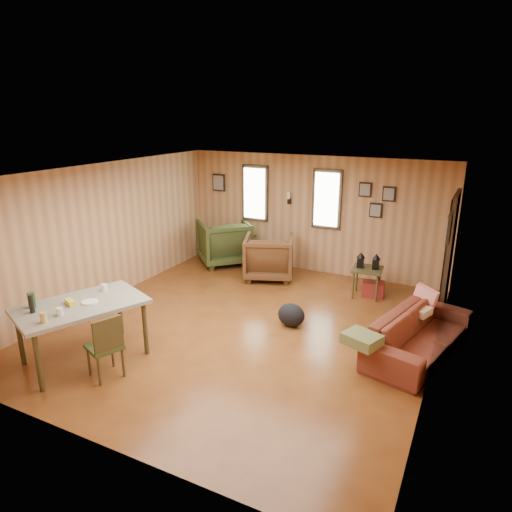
{
  "coord_description": "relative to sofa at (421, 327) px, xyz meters",
  "views": [
    {
      "loc": [
        3.05,
        -5.72,
        3.22
      ],
      "look_at": [
        0.0,
        0.4,
        1.05
      ],
      "focal_mm": 32.0,
      "sensor_mm": 36.0,
      "label": 1
    }
  ],
  "objects": [
    {
      "name": "cooler",
      "position": [
        -1.03,
        1.81,
        -0.26
      ],
      "size": [
        0.41,
        0.32,
        0.27
      ],
      "rotation": [
        0.0,
        0.0,
        0.13
      ],
      "color": "maroon",
      "rests_on": "ground"
    },
    {
      "name": "recliner_brown",
      "position": [
        -3.14,
        1.83,
        0.09
      ],
      "size": [
        1.2,
        1.16,
        0.97
      ],
      "primitive_type": "imported",
      "rotation": [
        0.0,
        0.0,
        3.51
      ],
      "color": "#533219",
      "rests_on": "ground"
    },
    {
      "name": "dining_chair",
      "position": [
        -3.41,
        -2.38,
        0.08
      ],
      "size": [
        0.5,
        0.5,
        0.86
      ],
      "rotation": [
        0.0,
        0.0,
        -0.39
      ],
      "color": "#38441F",
      "rests_on": "ground"
    },
    {
      "name": "recliner_green",
      "position": [
        -4.43,
        2.25,
        0.13
      ],
      "size": [
        1.41,
        1.41,
        1.06
      ],
      "primitive_type": "imported",
      "rotation": [
        0.0,
        0.0,
        -2.34
      ],
      "color": "#38441F",
      "rests_on": "ground"
    },
    {
      "name": "backpack",
      "position": [
        -1.91,
        0.0,
        -0.21
      ],
      "size": [
        0.49,
        0.41,
        0.37
      ],
      "rotation": [
        0.0,
        0.0,
        -0.23
      ],
      "color": "black",
      "rests_on": "ground"
    },
    {
      "name": "end_table",
      "position": [
        -4.16,
        2.51,
        0.03
      ],
      "size": [
        0.68,
        0.64,
        0.77
      ],
      "rotation": [
        0.0,
        0.0,
        -0.16
      ],
      "color": "#453F1E",
      "rests_on": "ground"
    },
    {
      "name": "sofa",
      "position": [
        0.0,
        0.0,
        0.0
      ],
      "size": [
        1.09,
        2.13,
        0.8
      ],
      "primitive_type": "imported",
      "rotation": [
        0.0,
        0.0,
        1.32
      ],
      "color": "maroon",
      "rests_on": "ground"
    },
    {
      "name": "room",
      "position": [
        -2.38,
        -0.07,
        0.81
      ],
      "size": [
        5.54,
        6.04,
        2.44
      ],
      "color": "brown",
      "rests_on": "ground"
    },
    {
      "name": "sofa_pillows",
      "position": [
        -0.34,
        -0.17,
        0.11
      ],
      "size": [
        1.02,
        1.89,
        0.39
      ],
      "rotation": [
        0.0,
        0.0,
        -0.36
      ],
      "color": "brown",
      "rests_on": "sofa"
    },
    {
      "name": "dining_table",
      "position": [
        -4.03,
        -2.18,
        0.34
      ],
      "size": [
        1.51,
        1.85,
        1.05
      ],
      "rotation": [
        0.0,
        0.0,
        -0.41
      ],
      "color": "gray",
      "rests_on": "ground"
    },
    {
      "name": "side_table",
      "position": [
        -1.15,
        1.75,
        0.16
      ],
      "size": [
        0.56,
        0.56,
        0.82
      ],
      "rotation": [
        0.0,
        0.0,
        0.1
      ],
      "color": "#453F1E",
      "rests_on": "ground"
    }
  ]
}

